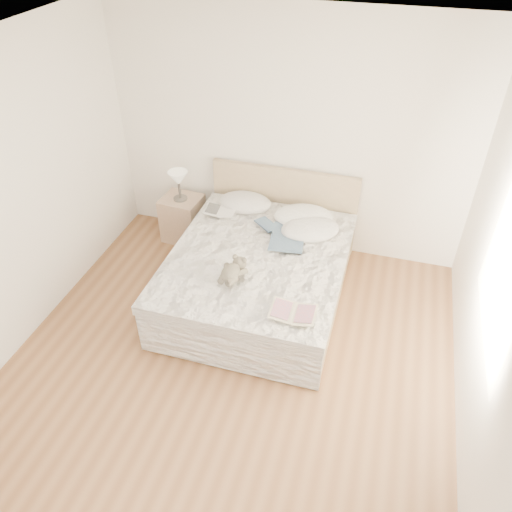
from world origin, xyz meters
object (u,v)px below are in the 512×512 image
Objects in this scene: table_lamp at (178,180)px; teddy_bear at (231,277)px; nightstand at (183,218)px; photo_book at (220,211)px; bed at (260,272)px; childrens_book at (293,313)px.

teddy_bear is at bearing -50.40° from table_lamp.
photo_book is at bearing -21.47° from nightstand.
bed is at bearing -31.63° from table_lamp.
nightstand is 2.36m from childrens_book.
nightstand is 1.56× the size of table_lamp.
photo_book is 1.77m from childrens_book.
teddy_bear is (-0.12, -0.55, 0.34)m from bed.
nightstand is 1.72m from teddy_bear.
table_lamp is (-1.19, 0.73, 0.51)m from bed.
nightstand is at bearing 138.67° from teddy_bear.
table_lamp is 0.64m from photo_book.
photo_book is 1.18m from teddy_bear.
nightstand is 1.83× the size of teddy_bear.
nightstand is 0.71m from photo_book.
bed is 5.22× the size of childrens_book.
teddy_bear reaches higher than photo_book.
teddy_bear is at bearing -50.67° from nightstand.
teddy_bear is at bearing -102.66° from bed.
table_lamp is at bearing 136.60° from childrens_book.
bed is at bearing -32.11° from nightstand.
childrens_book reaches higher than nightstand.
teddy_bear is at bearing 156.28° from childrens_book.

